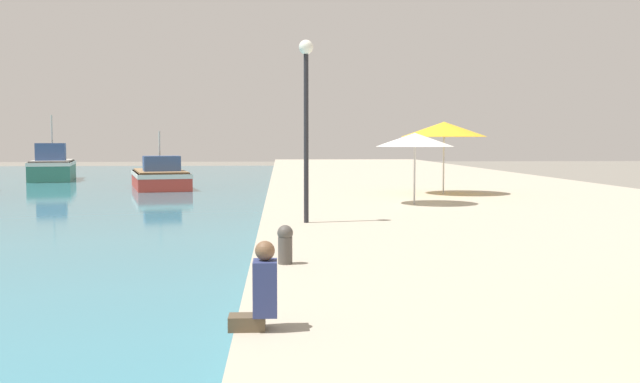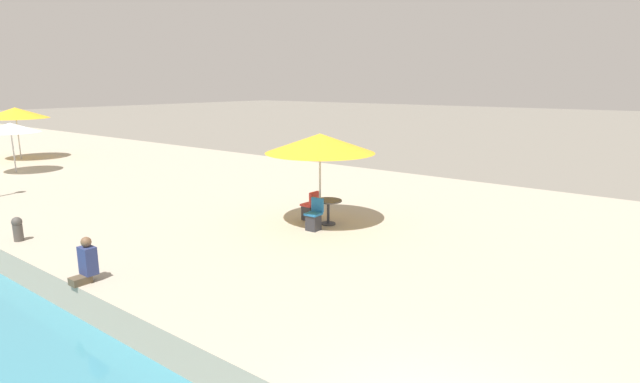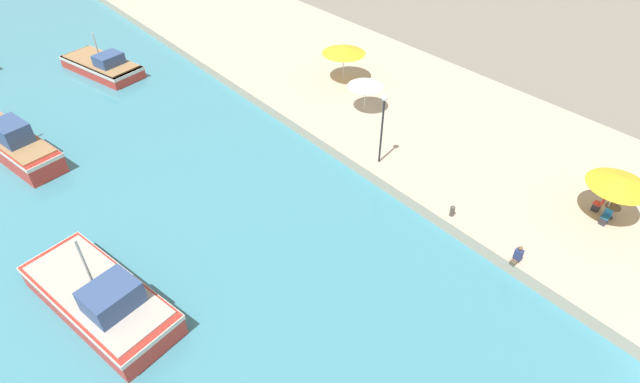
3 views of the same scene
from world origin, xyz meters
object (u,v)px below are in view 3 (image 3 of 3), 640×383
at_px(fishing_boat_mid, 6,138).
at_px(fishing_boat_near, 101,298).
at_px(cafe_umbrella_striped, 344,50).
at_px(cafe_table, 612,210).
at_px(person_at_quay, 518,255).
at_px(cafe_umbrella_white, 366,83).
at_px(fishing_boat_far, 103,65).
at_px(cafe_chair_left, 604,219).
at_px(cafe_chair_right, 597,206).
at_px(mooring_bollard, 452,210).
at_px(cafe_umbrella_pink, 620,181).
at_px(lamppost, 383,118).

bearing_deg(fishing_boat_mid, fishing_boat_near, -102.41).
bearing_deg(cafe_umbrella_striped, cafe_table, -89.98).
height_order(cafe_table, person_at_quay, person_at_quay).
xyz_separation_m(fishing_boat_mid, cafe_umbrella_white, (20.70, -12.12, 1.87)).
bearing_deg(fishing_boat_mid, cafe_table, -63.35).
height_order(fishing_boat_far, cafe_table, fishing_boat_far).
distance_m(fishing_boat_mid, cafe_chair_left, 36.31).
height_order(cafe_umbrella_white, cafe_chair_right, cafe_umbrella_white).
bearing_deg(mooring_bollard, cafe_chair_right, -37.21).
xyz_separation_m(cafe_umbrella_pink, cafe_umbrella_white, (-1.84, 16.57, -0.32)).
bearing_deg(cafe_umbrella_pink, cafe_umbrella_white, 96.33).
xyz_separation_m(mooring_bollard, lamppost, (0.58, 6.04, 2.74)).
xyz_separation_m(fishing_boat_mid, cafe_umbrella_striped, (22.70, -7.65, 2.28)).
bearing_deg(fishing_boat_mid, person_at_quay, -71.18).
bearing_deg(fishing_boat_far, cafe_table, -83.75).
relative_size(fishing_boat_far, lamppost, 1.77).
height_order(cafe_chair_left, person_at_quay, person_at_quay).
height_order(fishing_boat_near, cafe_chair_right, fishing_boat_near).
distance_m(cafe_umbrella_white, lamppost, 6.46).
distance_m(fishing_boat_far, cafe_umbrella_pink, 38.53).
bearing_deg(cafe_chair_right, mooring_bollard, 144.14).
xyz_separation_m(fishing_boat_far, cafe_umbrella_pink, (13.31, -36.08, 2.45)).
xyz_separation_m(fishing_boat_near, cafe_umbrella_striped, (22.96, 9.16, 2.37)).
bearing_deg(fishing_boat_far, mooring_bollard, -91.02).
relative_size(cafe_chair_left, cafe_chair_right, 1.00).
distance_m(cafe_umbrella_striped, cafe_chair_left, 21.39).
relative_size(person_at_quay, mooring_bollard, 1.49).
height_order(fishing_boat_mid, mooring_bollard, fishing_boat_mid).
xyz_separation_m(cafe_umbrella_white, lamppost, (-3.74, -5.18, 0.99)).
height_order(person_at_quay, lamppost, lamppost).
xyz_separation_m(fishing_boat_mid, cafe_chair_left, (21.98, -28.91, 0.09)).
relative_size(fishing_boat_far, cafe_chair_left, 8.85).
bearing_deg(fishing_boat_near, cafe_umbrella_pink, -39.04).
bearing_deg(cafe_umbrella_pink, fishing_boat_far, 110.25).
distance_m(fishing_boat_mid, cafe_umbrella_striped, 24.06).
bearing_deg(lamppost, person_at_quay, -94.88).
distance_m(fishing_boat_far, cafe_table, 38.69).
height_order(fishing_boat_far, lamppost, lamppost).
distance_m(fishing_boat_mid, cafe_table, 36.73).
xyz_separation_m(cafe_umbrella_striped, lamppost, (-5.73, -9.65, 0.58)).
bearing_deg(person_at_quay, cafe_chair_left, -13.55).
bearing_deg(cafe_umbrella_white, lamppost, -125.81).
height_order(fishing_boat_mid, cafe_table, fishing_boat_mid).
bearing_deg(cafe_chair_left, cafe_umbrella_pink, -71.61).
distance_m(fishing_boat_near, cafe_umbrella_striped, 24.83).
xyz_separation_m(fishing_boat_mid, mooring_bollard, (16.38, -23.34, 0.12)).
xyz_separation_m(fishing_boat_near, person_at_quay, (16.35, -10.68, 0.28)).
bearing_deg(cafe_chair_left, person_at_quay, 73.71).
bearing_deg(lamppost, cafe_umbrella_white, 54.19).
xyz_separation_m(cafe_chair_left, person_at_quay, (-5.89, 1.42, 0.10)).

